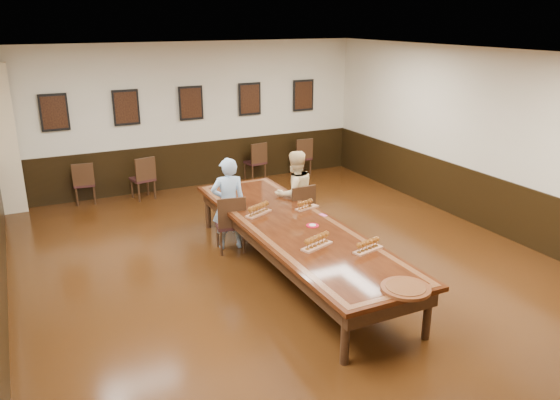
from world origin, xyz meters
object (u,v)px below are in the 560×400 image
spare_chair_d (301,156)px  person_woman (295,194)px  spare_chair_b (142,177)px  spare_chair_c (255,161)px  conference_table (295,234)px  chair_man (230,222)px  chair_woman (298,210)px  spare_chair_a (84,182)px  person_man (228,204)px  carved_platter (406,288)px

spare_chair_d → person_woman: bearing=61.1°
spare_chair_b → person_woman: size_ratio=0.61×
spare_chair_c → spare_chair_d: spare_chair_d is taller
conference_table → chair_man: bearing=115.9°
chair_woman → conference_table: 1.42m
spare_chair_c → chair_woman: bearing=69.7°
spare_chair_a → spare_chair_b: spare_chair_b is taller
chair_woman → spare_chair_d: size_ratio=1.05×
spare_chair_d → person_man: bearing=47.9°
spare_chair_c → person_man: size_ratio=0.59×
chair_man → person_woman: 1.31m
conference_table → carved_platter: 2.35m
spare_chair_c → person_man: person_man is taller
spare_chair_c → carved_platter: spare_chair_c is taller
chair_man → conference_table: 1.33m
spare_chair_d → spare_chair_a: bearing=-0.1°
person_man → person_woman: person_man is taller
spare_chair_d → person_man: person_man is taller
chair_man → person_woman: (1.27, 0.14, 0.28)m
person_man → person_woman: (1.25, 0.04, -0.01)m
person_man → spare_chair_d: bearing=-121.8°
person_man → spare_chair_c: bearing=-108.5°
spare_chair_c → spare_chair_d: 1.18m
spare_chair_a → chair_man: bearing=124.4°
spare_chair_c → spare_chair_d: size_ratio=0.99×
person_woman → conference_table: (-0.69, -1.33, -0.15)m
chair_man → carved_platter: (0.78, -3.53, 0.28)m
spare_chair_d → person_woman: 3.90m
chair_man → spare_chair_d: chair_man is taller
spare_chair_d → person_woman: (-1.93, -3.37, 0.30)m
spare_chair_a → person_woman: 4.65m
spare_chair_c → carved_platter: 7.27m
spare_chair_d → conference_table: spare_chair_d is taller
spare_chair_c → person_woman: bearing=69.3°
chair_man → chair_woman: bearing=-167.1°
chair_woman → spare_chair_b: (-1.96, 3.33, -0.02)m
carved_platter → chair_woman: bearing=82.1°
chair_woman → spare_chair_d: bearing=-121.9°
spare_chair_c → conference_table: 5.03m
spare_chair_d → chair_man: bearing=48.5°
chair_woman → carved_platter: bearing=79.1°
chair_woman → person_woman: (-0.01, 0.10, 0.28)m
chair_man → person_man: size_ratio=0.63×
chair_woman → person_woman: bearing=-90.0°
chair_man → spare_chair_c: size_ratio=1.07×
chair_woman → spare_chair_a: bearing=-51.8°
conference_table → spare_chair_d: bearing=60.9°
person_man → conference_table: size_ratio=0.31×
spare_chair_d → person_man: size_ratio=0.60×
spare_chair_c → chair_man: bearing=52.4°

